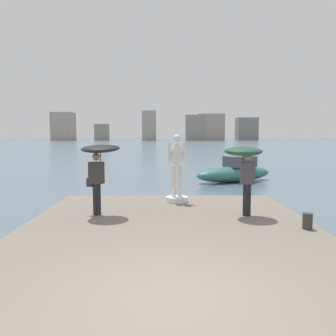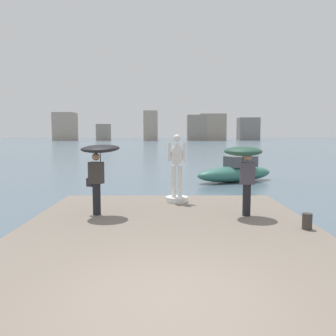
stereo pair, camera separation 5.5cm
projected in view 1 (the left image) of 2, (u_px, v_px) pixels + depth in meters
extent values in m
plane|color=slate|center=(165.00, 154.00, 44.72)|extent=(400.00, 400.00, 0.00)
cube|color=slate|center=(170.00, 251.00, 7.37)|extent=(7.30, 10.97, 0.40)
cylinder|color=white|center=(177.00, 199.00, 11.62)|extent=(0.74, 0.74, 0.17)
cylinder|color=white|center=(174.00, 181.00, 11.56)|extent=(0.15, 0.15, 1.05)
cylinder|color=white|center=(180.00, 181.00, 11.56)|extent=(0.15, 0.15, 1.05)
ellipsoid|color=white|center=(177.00, 154.00, 11.47)|extent=(0.38, 0.26, 0.72)
sphere|color=white|center=(177.00, 138.00, 11.42)|extent=(0.24, 0.24, 0.24)
cylinder|color=white|center=(170.00, 152.00, 11.46)|extent=(0.10, 0.10, 0.62)
cylinder|color=white|center=(184.00, 152.00, 11.46)|extent=(0.10, 0.10, 0.62)
cylinder|color=black|center=(97.00, 199.00, 9.73)|extent=(0.22, 0.22, 0.88)
cube|color=#38332D|center=(96.00, 173.00, 9.66)|extent=(0.44, 0.36, 0.60)
sphere|color=#A87A5B|center=(96.00, 157.00, 9.62)|extent=(0.21, 0.21, 0.21)
cylinder|color=#262626|center=(101.00, 161.00, 9.62)|extent=(0.02, 0.02, 0.57)
ellipsoid|color=black|center=(100.00, 149.00, 9.59)|extent=(1.36, 1.37, 0.28)
cube|color=#332838|center=(90.00, 182.00, 9.78)|extent=(0.20, 0.16, 0.24)
cylinder|color=black|center=(247.00, 200.00, 9.63)|extent=(0.22, 0.22, 0.88)
cube|color=#47424C|center=(247.00, 173.00, 9.56)|extent=(0.40, 0.27, 0.60)
sphere|color=#A87A5B|center=(248.00, 157.00, 9.51)|extent=(0.21, 0.21, 0.21)
cylinder|color=#262626|center=(243.00, 162.00, 9.58)|extent=(0.02, 0.02, 0.49)
ellipsoid|color=#234738|center=(243.00, 151.00, 9.55)|extent=(1.11, 1.12, 0.29)
cylinder|color=#38332D|center=(307.00, 221.00, 8.29)|extent=(0.23, 0.23, 0.38)
ellipsoid|color=#336B5B|center=(234.00, 174.00, 19.33)|extent=(4.94, 3.39, 0.87)
cube|color=#4C4C51|center=(240.00, 161.00, 19.43)|extent=(1.90, 1.66, 0.59)
cube|color=#A89989|center=(63.00, 127.00, 135.31)|extent=(8.01, 7.86, 10.74)
cube|color=gray|center=(102.00, 132.00, 135.58)|extent=(4.79, 6.35, 6.31)
cube|color=#A89989|center=(149.00, 126.00, 132.77)|extent=(5.12, 7.15, 11.18)
cube|color=gray|center=(195.00, 128.00, 133.40)|extent=(7.27, 5.64, 9.68)
cube|color=gray|center=(211.00, 127.00, 133.50)|extent=(9.81, 5.70, 10.11)
cube|color=gray|center=(246.00, 129.00, 140.07)|extent=(7.94, 7.31, 8.94)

